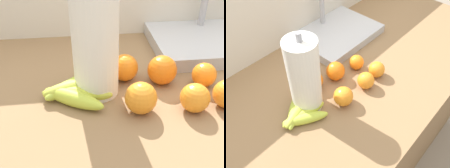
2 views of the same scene
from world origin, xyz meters
The scene contains 9 objects.
wall_back centered at (0.00, 0.41, 0.65)m, with size 2.10×0.06×1.30m, color silver.
banana_bunch centered at (-0.31, -0.01, 0.96)m, with size 0.18×0.18×0.04m.
orange_back_right centered at (-0.08, 0.03, 0.98)m, with size 0.08×0.08×0.08m, color orange.
orange_front centered at (0.03, 0.01, 0.97)m, with size 0.06×0.06×0.06m, color orange.
orange_far_right centered at (-0.16, -0.08, 0.98)m, with size 0.08×0.08×0.08m, color orange.
orange_center centered at (-0.17, 0.06, 0.98)m, with size 0.07×0.07×0.07m, color orange.
orange_back_left centered at (-0.03, -0.09, 0.97)m, with size 0.07×0.07×0.07m, color orange.
paper_towel_roll centered at (-0.26, 0.01, 1.09)m, with size 0.11×0.11×0.33m.
sink_basin centered at (0.15, 0.23, 0.96)m, with size 0.40×0.30×0.23m.
Camera 1 is at (-0.29, -0.59, 1.36)m, focal length 44.37 mm.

